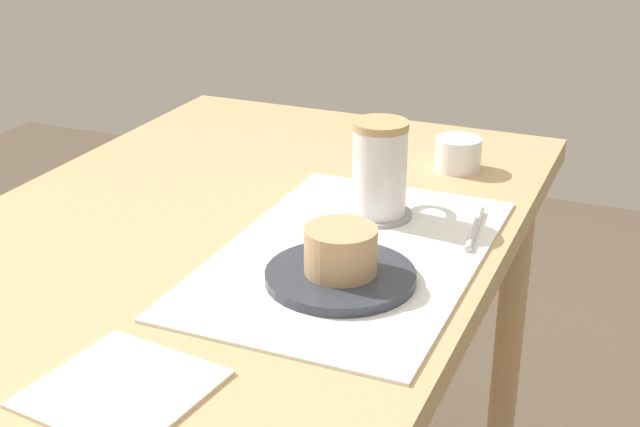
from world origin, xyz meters
name	(u,v)px	position (x,y,z in m)	size (l,w,h in m)	color
dining_table	(197,315)	(0.00, 0.00, 0.65)	(1.26, 0.70, 0.73)	tan
placemat	(350,255)	(0.07, -0.18, 0.73)	(0.47, 0.30, 0.00)	white
pastry_plate	(339,277)	(0.00, -0.19, 0.74)	(0.17, 0.17, 0.01)	#333842
pastry	(340,251)	(0.00, -0.19, 0.77)	(0.08, 0.08, 0.05)	tan
coffee_coaster	(378,214)	(0.19, -0.17, 0.74)	(0.09, 0.09, 0.01)	#99999E
coffee_mug	(380,167)	(0.20, -0.17, 0.80)	(0.11, 0.07, 0.13)	white
teaspoon	(475,228)	(0.19, -0.30, 0.74)	(0.01, 0.01, 0.13)	silver
paper_napkin	(122,389)	(-0.27, -0.09, 0.73)	(0.15, 0.15, 0.00)	silver
sugar_bowl	(458,154)	(0.42, -0.22, 0.76)	(0.07, 0.07, 0.05)	white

